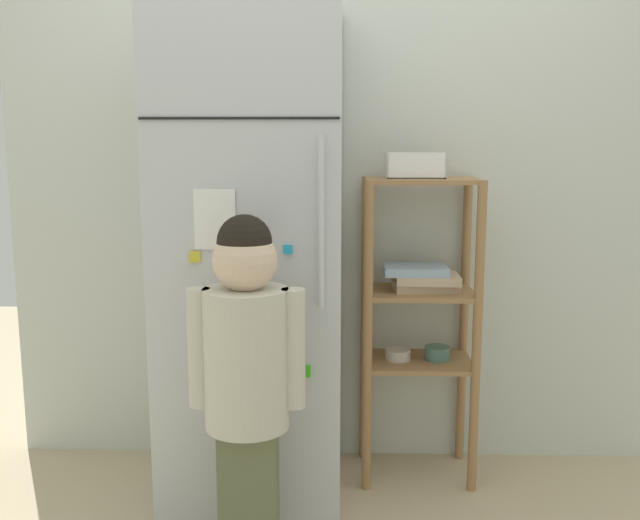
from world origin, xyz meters
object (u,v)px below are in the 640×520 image
(pantry_shelf_unit, at_px, (420,301))
(fruit_bin, at_px, (419,168))
(refrigerator, at_px, (253,255))
(child_standing, at_px, (247,358))

(pantry_shelf_unit, distance_m, fruit_bin, 0.52)
(fruit_bin, bearing_deg, refrigerator, -166.83)
(pantry_shelf_unit, bearing_deg, refrigerator, -167.45)
(refrigerator, height_order, child_standing, refrigerator)
(refrigerator, bearing_deg, fruit_bin, 13.17)
(child_standing, distance_m, pantry_shelf_unit, 0.86)
(child_standing, bearing_deg, pantry_shelf_unit, 46.02)
(pantry_shelf_unit, height_order, fruit_bin, fruit_bin)
(fruit_bin, bearing_deg, child_standing, -133.13)
(child_standing, height_order, fruit_bin, fruit_bin)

